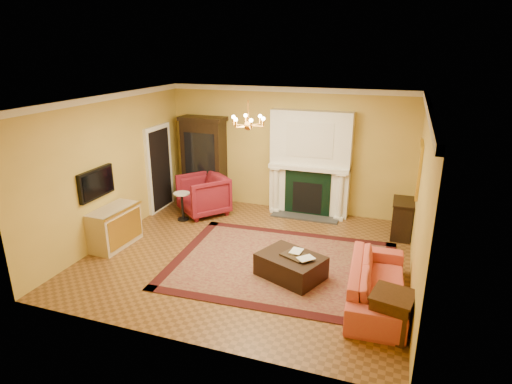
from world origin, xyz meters
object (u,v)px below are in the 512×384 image
at_px(console_table, 402,220).
at_px(end_table, 391,315).
at_px(pedestal_table, 182,204).
at_px(coral_sofa, 378,277).
at_px(wingback_armchair, 203,193).
at_px(commode, 114,227).
at_px(china_cabinet, 204,162).
at_px(leather_ottoman, 291,266).

bearing_deg(console_table, end_table, -91.30).
xyz_separation_m(pedestal_table, end_table, (4.81, -2.78, -0.09)).
height_order(coral_sofa, console_table, coral_sofa).
bearing_deg(end_table, wingback_armchair, 143.78).
xyz_separation_m(commode, coral_sofa, (5.20, -0.34, 0.02)).
height_order(wingback_armchair, commode, wingback_armchair).
relative_size(wingback_armchair, commode, 0.96).
relative_size(pedestal_table, end_table, 1.11).
distance_m(china_cabinet, pedestal_table, 1.48).
bearing_deg(wingback_armchair, leather_ottoman, 0.84).
bearing_deg(leather_ottoman, pedestal_table, 173.68).
xyz_separation_m(china_cabinet, coral_sofa, (4.59, -3.31, -0.64)).
relative_size(console_table, leather_ottoman, 0.73).
distance_m(pedestal_table, console_table, 4.92).
xyz_separation_m(coral_sofa, leather_ottoman, (-1.49, 0.28, -0.21)).
bearing_deg(commode, coral_sofa, -1.08).
height_order(commode, end_table, commode).
xyz_separation_m(end_table, console_table, (0.06, 3.48, 0.09)).
bearing_deg(commode, china_cabinet, 81.10).
bearing_deg(commode, end_table, -8.89).
height_order(pedestal_table, commode, commode).
bearing_deg(leather_ottoman, wingback_armchair, 163.93).
relative_size(coral_sofa, leather_ottoman, 2.02).
bearing_deg(end_table, leather_ottoman, 148.69).
distance_m(pedestal_table, commode, 1.78).
relative_size(commode, end_table, 1.81).
bearing_deg(console_table, wingback_armchair, -178.16).
bearing_deg(leather_ottoman, coral_sofa, 12.22).
bearing_deg(china_cabinet, pedestal_table, -87.05).
height_order(china_cabinet, leather_ottoman, china_cabinet).
xyz_separation_m(china_cabinet, leather_ottoman, (3.11, -3.03, -0.85)).
bearing_deg(wingback_armchair, china_cabinet, 152.35).
relative_size(end_table, console_table, 0.77).
bearing_deg(leather_ottoman, console_table, 76.47).
height_order(wingback_armchair, coral_sofa, wingback_armchair).
xyz_separation_m(china_cabinet, pedestal_table, (0.04, -1.31, -0.68)).
bearing_deg(china_cabinet, coral_sofa, -34.47).
relative_size(wingback_armchair, pedestal_table, 1.56).
relative_size(coral_sofa, console_table, 2.78).
height_order(coral_sofa, end_table, coral_sofa).
bearing_deg(wingback_armchair, console_table, 41.99).
relative_size(commode, leather_ottoman, 1.01).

